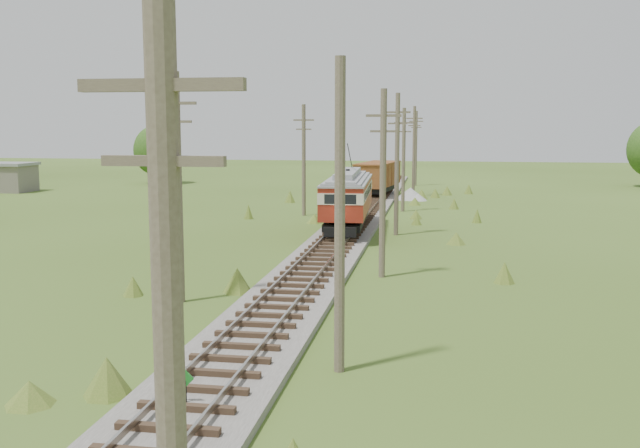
% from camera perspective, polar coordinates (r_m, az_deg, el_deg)
% --- Properties ---
extents(ground, '(260.00, 260.00, 0.00)m').
position_cam_1_polar(ground, '(16.94, -11.81, -16.46)').
color(ground, '#395319').
rests_on(ground, ground).
extents(railbed_main, '(3.60, 96.00, 0.57)m').
position_cam_1_polar(railbed_main, '(49.16, 2.57, -0.05)').
color(railbed_main, '#605B54').
rests_on(railbed_main, ground).
extents(switch_marker, '(0.45, 0.06, 1.08)m').
position_cam_1_polar(switch_marker, '(18.07, -10.72, -12.69)').
color(switch_marker, black).
rests_on(switch_marker, ground).
extents(streetcar, '(3.25, 11.68, 5.30)m').
position_cam_1_polar(streetcar, '(46.47, 2.23, 2.35)').
color(streetcar, black).
rests_on(streetcar, ground).
extents(gondola, '(4.03, 9.02, 2.89)m').
position_cam_1_polar(gondola, '(69.81, 4.64, 3.85)').
color(gondola, black).
rests_on(gondola, ground).
extents(gravel_pile, '(3.12, 3.31, 1.14)m').
position_cam_1_polar(gravel_pile, '(68.29, 7.34, 2.39)').
color(gravel_pile, gray).
rests_on(gravel_pile, ground).
extents(utility_pole_r_0, '(1.60, 0.30, 8.50)m').
position_cam_1_polar(utility_pole_r_0, '(7.31, -11.90, -12.77)').
color(utility_pole_r_0, brown).
rests_on(utility_pole_r_0, ground).
extents(utility_pole_r_1, '(0.30, 0.30, 8.80)m').
position_cam_1_polar(utility_pole_r_1, '(19.70, 1.59, 0.46)').
color(utility_pole_r_1, brown).
rests_on(utility_pole_r_1, ground).
extents(utility_pole_r_2, '(1.60, 0.30, 8.60)m').
position_cam_1_polar(utility_pole_r_2, '(32.55, 5.05, 3.39)').
color(utility_pole_r_2, brown).
rests_on(utility_pole_r_2, ground).
extents(utility_pole_r_3, '(1.60, 0.30, 9.00)m').
position_cam_1_polar(utility_pole_r_3, '(45.49, 6.18, 4.88)').
color(utility_pole_r_3, brown).
rests_on(utility_pole_r_3, ground).
extents(utility_pole_r_4, '(1.60, 0.30, 8.40)m').
position_cam_1_polar(utility_pole_r_4, '(58.48, 6.70, 5.22)').
color(utility_pole_r_4, brown).
rests_on(utility_pole_r_4, ground).
extents(utility_pole_r_5, '(1.60, 0.30, 8.90)m').
position_cam_1_polar(utility_pole_r_5, '(71.44, 7.52, 5.87)').
color(utility_pole_r_5, brown).
rests_on(utility_pole_r_5, ground).
extents(utility_pole_r_6, '(1.60, 0.30, 8.70)m').
position_cam_1_polar(utility_pole_r_6, '(84.43, 7.68, 6.09)').
color(utility_pole_r_6, brown).
rests_on(utility_pole_r_6, ground).
extents(utility_pole_l_a, '(1.60, 0.30, 9.00)m').
position_cam_1_polar(utility_pole_l_a, '(28.26, -11.27, 3.01)').
color(utility_pole_l_a, brown).
rests_on(utility_pole_l_a, ground).
extents(utility_pole_l_b, '(1.60, 0.30, 8.60)m').
position_cam_1_polar(utility_pole_l_b, '(55.37, -1.31, 5.23)').
color(utility_pole_l_b, brown).
rests_on(utility_pole_l_b, ground).
extents(tree_mid_a, '(5.46, 5.46, 7.03)m').
position_cam_1_polar(tree_mid_a, '(89.05, -12.97, 5.76)').
color(tree_mid_a, '#38281C').
rests_on(tree_mid_a, ground).
extents(shed, '(6.40, 4.40, 3.10)m').
position_cam_1_polar(shed, '(83.25, -24.03, 3.46)').
color(shed, slate).
rests_on(shed, ground).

